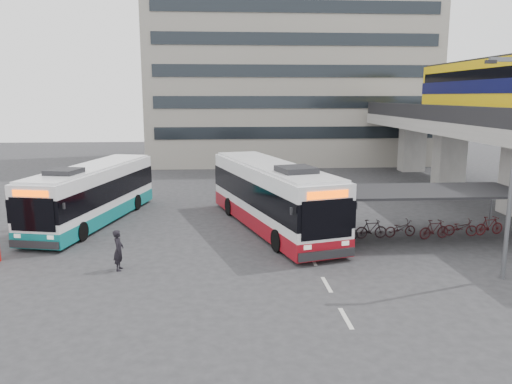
{
  "coord_description": "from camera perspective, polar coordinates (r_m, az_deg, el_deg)",
  "views": [
    {
      "loc": [
        -1.54,
        -21.05,
        7.19
      ],
      "look_at": [
        0.38,
        5.81,
        2.0
      ],
      "focal_mm": 35.0,
      "sensor_mm": 36.0,
      "label": 1
    }
  ],
  "objects": [
    {
      "name": "pedestrian",
      "position": [
        21.72,
        -15.44,
        -6.42
      ],
      "size": [
        0.43,
        0.64,
        1.73
      ],
      "primitive_type": "imported",
      "rotation": [
        0.0,
        0.0,
        1.55
      ],
      "color": "black",
      "rests_on": "ground"
    },
    {
      "name": "bus_main",
      "position": [
        27.34,
        1.78,
        -0.49
      ],
      "size": [
        6.24,
        13.3,
        3.85
      ],
      "rotation": [
        0.0,
        0.0,
        0.27
      ],
      "color": "white",
      "rests_on": "ground"
    },
    {
      "name": "lamp_post",
      "position": [
        21.44,
        27.16,
        3.62
      ],
      "size": [
        1.52,
        0.22,
        8.62
      ],
      "rotation": [
        0.0,
        0.0,
        -0.03
      ],
      "color": "#595B60",
      "rests_on": "ground"
    },
    {
      "name": "viaduct",
      "position": [
        37.4,
        25.94,
        8.36
      ],
      "size": [
        8.0,
        32.0,
        9.68
      ],
      "color": "gray",
      "rests_on": "ground"
    },
    {
      "name": "office_block",
      "position": [
        57.79,
        3.58,
        16.16
      ],
      "size": [
        30.0,
        15.0,
        25.0
      ],
      "primitive_type": "cube",
      "color": "gray",
      "rests_on": "ground"
    },
    {
      "name": "ground",
      "position": [
        22.29,
        0.09,
        -7.9
      ],
      "size": [
        120.0,
        120.0,
        0.0
      ],
      "primitive_type": "plane",
      "color": "#28282B",
      "rests_on": "ground"
    },
    {
      "name": "road_markings",
      "position": [
        19.84,
        8.08,
        -10.43
      ],
      "size": [
        0.15,
        7.6,
        0.01
      ],
      "color": "beige",
      "rests_on": "ground"
    },
    {
      "name": "bike_shelter",
      "position": [
        26.67,
        18.07,
        -2.08
      ],
      "size": [
        10.0,
        4.0,
        2.54
      ],
      "color": "#595B60",
      "rests_on": "ground"
    },
    {
      "name": "bus_teal",
      "position": [
        30.18,
        -18.1,
        -0.24
      ],
      "size": [
        5.18,
        12.2,
        3.53
      ],
      "rotation": [
        0.0,
        0.0,
        -0.23
      ],
      "color": "white",
      "rests_on": "ground"
    },
    {
      "name": "sign_totem_north",
      "position": [
        29.97,
        -25.35,
        -1.33
      ],
      "size": [
        0.58,
        0.23,
        2.68
      ],
      "rotation": [
        0.0,
        0.0,
        0.1
      ],
      "color": "#B10F0A",
      "rests_on": "ground"
    }
  ]
}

